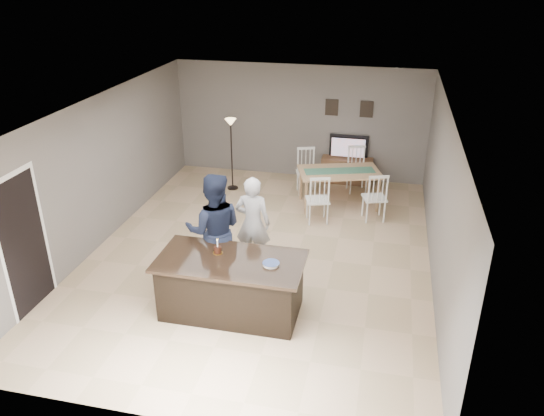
% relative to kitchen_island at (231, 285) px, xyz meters
% --- Properties ---
extents(floor, '(8.00, 8.00, 0.00)m').
position_rel_kitchen_island_xyz_m(floor, '(0.00, 1.80, -0.45)').
color(floor, tan).
rests_on(floor, ground).
extents(room_shell, '(8.00, 8.00, 8.00)m').
position_rel_kitchen_island_xyz_m(room_shell, '(0.00, 1.80, 1.22)').
color(room_shell, slate).
rests_on(room_shell, floor).
extents(kitchen_island, '(2.15, 1.10, 0.90)m').
position_rel_kitchen_island_xyz_m(kitchen_island, '(0.00, 0.00, 0.00)').
color(kitchen_island, black).
rests_on(kitchen_island, floor).
extents(tv_console, '(1.20, 0.40, 0.60)m').
position_rel_kitchen_island_xyz_m(tv_console, '(1.20, 5.57, -0.15)').
color(tv_console, brown).
rests_on(tv_console, floor).
extents(television, '(0.91, 0.12, 0.53)m').
position_rel_kitchen_island_xyz_m(television, '(1.20, 5.64, 0.41)').
color(television, black).
rests_on(television, tv_console).
extents(tv_screen_glow, '(0.78, 0.00, 0.78)m').
position_rel_kitchen_island_xyz_m(tv_screen_glow, '(1.20, 5.56, 0.42)').
color(tv_screen_glow, '#D34917').
rests_on(tv_screen_glow, tv_console).
extents(picture_frames, '(1.10, 0.02, 0.38)m').
position_rel_kitchen_island_xyz_m(picture_frames, '(1.15, 5.78, 1.30)').
color(picture_frames, black).
rests_on(picture_frames, room_shell).
extents(doorway, '(0.00, 2.10, 2.65)m').
position_rel_kitchen_island_xyz_m(doorway, '(-2.99, -0.50, 0.80)').
color(doorway, black).
rests_on(doorway, floor).
extents(woman, '(0.61, 0.40, 1.66)m').
position_rel_kitchen_island_xyz_m(woman, '(-0.01, 1.35, 0.37)').
color(woman, silver).
rests_on(woman, floor).
extents(man, '(1.08, 0.93, 1.91)m').
position_rel_kitchen_island_xyz_m(man, '(-0.48, 0.73, 0.50)').
color(man, '#181F35').
rests_on(man, floor).
extents(birthday_cake, '(0.15, 0.15, 0.23)m').
position_rel_kitchen_island_xyz_m(birthday_cake, '(-0.24, 0.15, 0.50)').
color(birthday_cake, gold).
rests_on(birthday_cake, kitchen_island).
extents(plate_stack, '(0.24, 0.24, 0.04)m').
position_rel_kitchen_island_xyz_m(plate_stack, '(0.61, -0.02, 0.46)').
color(plate_stack, white).
rests_on(plate_stack, kitchen_island).
extents(dining_table, '(2.11, 2.31, 1.03)m').
position_rel_kitchen_island_xyz_m(dining_table, '(1.15, 4.20, 0.20)').
color(dining_table, tan).
rests_on(dining_table, floor).
extents(floor_lamp, '(0.25, 0.25, 1.67)m').
position_rel_kitchen_island_xyz_m(floor_lamp, '(-1.35, 4.60, 0.84)').
color(floor_lamp, black).
rests_on(floor_lamp, floor).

